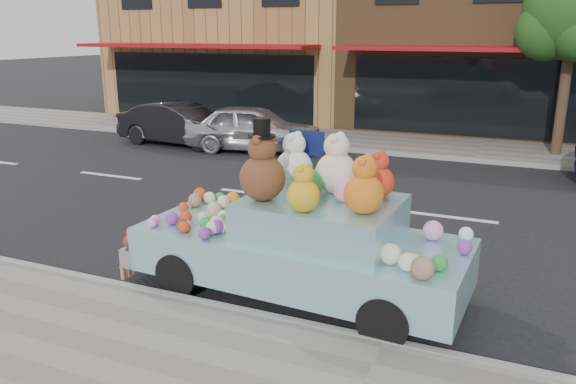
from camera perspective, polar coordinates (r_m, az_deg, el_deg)
The scene contains 10 objects.
ground at distance 11.04m, azimuth 15.96°, elevation -2.47°, with size 120.00×120.00×0.00m, color black.
far_sidewalk at distance 17.31m, azimuth 18.90°, elevation 4.06°, with size 60.00×3.00×0.12m, color gray.
near_kerb at distance 6.48m, azimuth 9.78°, elevation -15.00°, with size 60.00×0.12×0.13m, color gray.
far_kerb at distance 15.84m, azimuth 18.43°, elevation 3.08°, with size 60.00×0.12×0.13m, color gray.
storefront_left at distance 25.05m, azimuth -3.44°, elevation 16.56°, with size 10.00×9.80×7.30m.
storefront_mid at distance 22.45m, azimuth 21.00°, elevation 15.65°, with size 10.00×9.80×7.30m.
street_tree at distance 17.02m, azimuth 27.10°, elevation 15.37°, with size 3.00×2.70×5.22m.
car_silver at distance 16.47m, azimuth -3.50°, elevation 6.51°, with size 1.60×3.98×1.35m, color #B2B1B7.
car_dark at distance 17.68m, azimuth -10.92°, elevation 6.83°, with size 1.38×3.96×1.31m, color black.
art_car at distance 7.32m, azimuth 1.41°, elevation -4.56°, with size 4.57×1.99×2.38m.
Camera 1 is at (1.18, -10.45, 3.38)m, focal length 35.00 mm.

